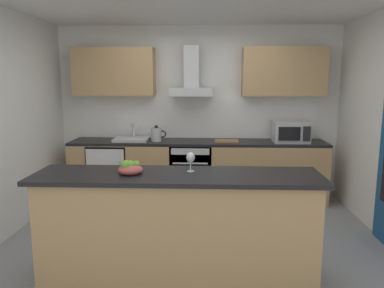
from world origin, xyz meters
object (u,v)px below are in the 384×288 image
at_px(kettle, 156,134).
at_px(chopping_board, 227,141).
at_px(range_hood, 191,80).
at_px(microwave, 291,132).
at_px(fruit_bowl, 130,169).
at_px(oven, 191,170).
at_px(sink, 132,139).
at_px(refrigerator, 111,172).
at_px(wine_glass, 191,158).

relative_size(kettle, chopping_board, 0.85).
relative_size(kettle, range_hood, 0.40).
bearing_deg(chopping_board, range_hood, 163.65).
distance_m(microwave, kettle, 1.95).
height_order(fruit_bowl, chopping_board, fruit_bowl).
xyz_separation_m(oven, microwave, (1.44, -0.03, 0.59)).
bearing_deg(kettle, chopping_board, 0.56).
bearing_deg(range_hood, oven, -90.00).
relative_size(range_hood, chopping_board, 2.12).
bearing_deg(oven, sink, 179.29).
bearing_deg(microwave, chopping_board, 179.74).
bearing_deg(refrigerator, sink, 2.38).
xyz_separation_m(oven, kettle, (-0.51, -0.03, 0.55)).
bearing_deg(oven, chopping_board, -2.60).
relative_size(oven, chopping_board, 2.35).
xyz_separation_m(range_hood, chopping_board, (0.52, -0.15, -0.88)).
height_order(kettle, wine_glass, wine_glass).
height_order(range_hood, chopping_board, range_hood).
bearing_deg(chopping_board, oven, 177.40).
bearing_deg(sink, kettle, -6.75).
height_order(sink, kettle, sink).
distance_m(oven, wine_glass, 2.24).
bearing_deg(fruit_bowl, microwave, 49.64).
bearing_deg(wine_glass, oven, 92.44).
height_order(wine_glass, chopping_board, wine_glass).
xyz_separation_m(refrigerator, wine_glass, (1.31, -2.14, 0.68)).
relative_size(microwave, kettle, 1.73).
bearing_deg(wine_glass, fruit_bowl, -169.42).
bearing_deg(refrigerator, kettle, -2.50).
bearing_deg(sink, wine_glass, -65.63).
xyz_separation_m(microwave, sink, (-2.33, 0.04, -0.12)).
xyz_separation_m(wine_glass, fruit_bowl, (-0.53, -0.10, -0.08)).
bearing_deg(fruit_bowl, kettle, 91.83).
height_order(refrigerator, chopping_board, chopping_board).
relative_size(wine_glass, chopping_board, 0.52).
distance_m(kettle, range_hood, 0.95).
xyz_separation_m(sink, chopping_board, (1.41, -0.03, -0.02)).
bearing_deg(range_hood, refrigerator, -173.79).
bearing_deg(chopping_board, sink, 178.59).
distance_m(refrigerator, chopping_board, 1.80).
height_order(oven, microwave, microwave).
xyz_separation_m(kettle, chopping_board, (1.03, 0.01, -0.09)).
distance_m(microwave, sink, 2.33).
distance_m(microwave, fruit_bowl, 2.91).
bearing_deg(refrigerator, fruit_bowl, -70.83).
xyz_separation_m(oven, range_hood, (-0.00, 0.13, 1.33)).
bearing_deg(kettle, fruit_bowl, -88.17).
height_order(range_hood, wine_glass, range_hood).
bearing_deg(oven, range_hood, 90.00).
height_order(refrigerator, sink, sink).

